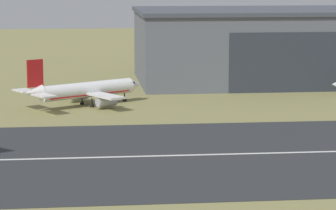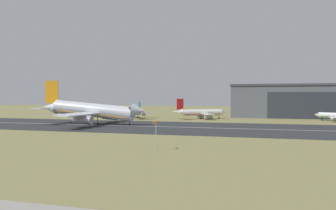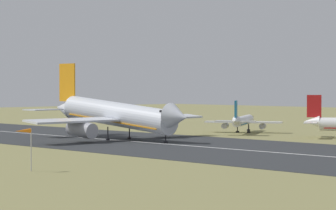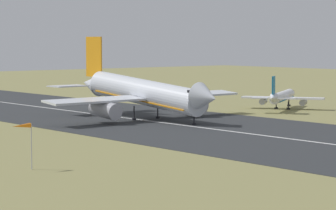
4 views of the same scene
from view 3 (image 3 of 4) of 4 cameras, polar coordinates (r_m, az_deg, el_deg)
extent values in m
plane|color=olive|center=(85.27, -4.93, -6.45)|extent=(621.81, 621.81, 0.00)
cylinder|color=silver|center=(171.42, -3.58, -0.68)|extent=(31.86, 5.95, 7.74)
cone|color=silver|center=(158.33, 0.73, -0.84)|extent=(5.17, 5.27, 5.51)
cone|color=silver|center=(185.91, -7.41, -0.24)|extent=(6.65, 4.80, 5.13)
cube|color=black|center=(160.09, 0.08, -0.45)|extent=(1.24, 4.40, 0.53)
cube|color=orange|center=(171.47, -3.58, -1.15)|extent=(28.31, 5.60, 2.55)
cube|color=silver|center=(162.67, -6.88, -1.11)|extent=(5.61, 20.98, 0.82)
cylinder|color=#A8A8B2|center=(163.00, -6.19, -1.75)|extent=(7.01, 3.37, 3.74)
cube|color=silver|center=(179.84, -0.34, -0.87)|extent=(5.61, 20.98, 0.82)
cylinder|color=#A8A8B2|center=(178.03, -0.49, -1.48)|extent=(7.01, 3.37, 3.74)
cube|color=orange|center=(185.11, -7.24, 1.62)|extent=(5.60, 0.42, 8.75)
cube|color=silver|center=(181.61, -8.94, -0.33)|extent=(5.10, 7.99, 0.24)
cube|color=silver|center=(189.54, -5.75, -0.25)|extent=(5.10, 7.99, 0.24)
cylinder|color=black|center=(161.01, -0.17, -2.24)|extent=(0.24, 0.24, 2.93)
cylinder|color=black|center=(161.10, -0.17, -2.68)|extent=(0.84, 0.84, 0.44)
cylinder|color=black|center=(169.49, -4.34, -2.07)|extent=(0.24, 0.24, 2.93)
cylinder|color=black|center=(169.57, -4.33, -2.49)|extent=(0.84, 0.84, 0.44)
cylinder|color=black|center=(173.56, -2.79, -1.98)|extent=(0.24, 0.24, 2.93)
cylinder|color=black|center=(173.64, -2.79, -2.39)|extent=(0.84, 0.84, 0.44)
cone|color=white|center=(181.02, 10.26, -1.18)|extent=(4.43, 4.13, 2.67)
cube|color=red|center=(180.85, 10.44, -0.08)|extent=(2.90, 1.92, 5.04)
cube|color=white|center=(177.28, 10.20, -1.26)|extent=(4.77, 5.34, 0.24)
cube|color=white|center=(184.74, 10.40, -1.15)|extent=(4.77, 5.34, 0.24)
cylinder|color=white|center=(198.07, 5.41, -1.12)|extent=(12.79, 18.35, 2.34)
cone|color=white|center=(209.10, 5.88, -0.99)|extent=(3.11, 3.04, 2.34)
cone|color=white|center=(186.69, 4.87, -1.14)|extent=(3.29, 3.51, 2.11)
cube|color=black|center=(207.94, 5.84, -0.87)|extent=(2.27, 1.99, 0.44)
cube|color=#146B9E|center=(198.10, 5.41, -1.30)|extent=(11.61, 16.58, 0.20)
cube|color=white|center=(197.73, 6.98, -1.24)|extent=(8.74, 7.06, 0.40)
cylinder|color=#A8A8B2|center=(198.46, 6.80, -1.52)|extent=(2.86, 3.35, 1.45)
cube|color=white|center=(199.38, 3.90, -1.22)|extent=(8.74, 7.06, 0.40)
cylinder|color=#A8A8B2|center=(199.90, 4.12, -1.49)|extent=(2.86, 3.35, 1.45)
cube|color=#146B9E|center=(187.00, 4.89, -0.29)|extent=(1.60, 2.31, 3.99)
cube|color=white|center=(186.25, 5.77, -1.17)|extent=(4.22, 3.80, 0.24)
cube|color=white|center=(187.22, 3.98, -1.15)|extent=(4.22, 3.80, 0.24)
cylinder|color=black|center=(206.97, 5.79, -1.60)|extent=(0.24, 0.24, 1.87)
cylinder|color=black|center=(207.01, 5.79, -1.79)|extent=(0.84, 0.84, 0.44)
cylinder|color=black|center=(197.87, 5.81, -1.73)|extent=(0.24, 0.24, 1.87)
cylinder|color=black|center=(197.91, 5.81, -1.94)|extent=(0.84, 0.84, 0.44)
cylinder|color=black|center=(198.30, 5.01, -1.72)|extent=(0.24, 0.24, 1.87)
cylinder|color=black|center=(198.34, 5.01, -1.93)|extent=(0.84, 0.84, 0.44)
cylinder|color=#B7B7BC|center=(109.65, -9.79, -3.20)|extent=(0.14, 0.14, 5.81)
cone|color=orange|center=(108.69, -10.40, -1.84)|extent=(0.64, 2.48, 0.60)
camera|label=1|loc=(99.03, -42.99, 8.97)|focal=85.00mm
camera|label=2|loc=(71.15, -44.77, 0.22)|focal=35.00mm
camera|label=4|loc=(13.28, 25.51, 20.98)|focal=85.00mm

